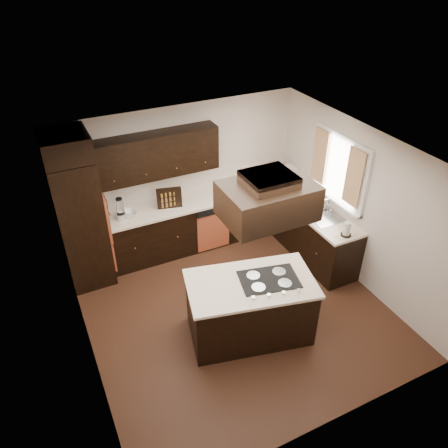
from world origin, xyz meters
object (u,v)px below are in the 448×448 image
(oven_column, at_px, (81,222))
(spice_rack, at_px, (169,198))
(range_hood, at_px, (268,201))
(island, at_px, (250,309))

(oven_column, bearing_deg, spice_rack, 2.57)
(range_hood, relative_size, spice_rack, 2.57)
(oven_column, relative_size, spice_rack, 5.19)
(range_hood, xyz_separation_m, spice_rack, (-0.44, 2.32, -1.07))
(oven_column, height_order, island, oven_column)
(range_hood, bearing_deg, spice_rack, 100.66)
(oven_column, distance_m, range_hood, 3.13)
(range_hood, bearing_deg, oven_column, 129.74)
(oven_column, distance_m, island, 2.86)
(oven_column, xyz_separation_m, range_hood, (1.88, -2.25, 1.10))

